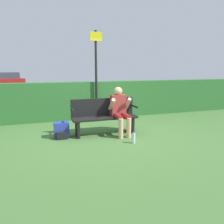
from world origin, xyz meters
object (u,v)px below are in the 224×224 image
at_px(backpack, 62,130).
at_px(water_bottle, 134,138).
at_px(person_seated, 120,109).
at_px(park_bench, 104,116).
at_px(signpost, 96,71).
at_px(parked_car, 6,81).

relative_size(backpack, water_bottle, 1.46).
bearing_deg(person_seated, park_bench, 158.15).
relative_size(person_seated, backpack, 3.15).
distance_m(backpack, water_bottle, 1.71).
distance_m(water_bottle, signpost, 2.79).
height_order(person_seated, parked_car, parked_car).
xyz_separation_m(person_seated, water_bottle, (0.05, -0.76, -0.51)).
xyz_separation_m(park_bench, signpost, (0.18, 1.50, 1.07)).
relative_size(person_seated, parked_car, 0.28).
xyz_separation_m(backpack, parked_car, (-2.79, 12.67, 0.45)).
distance_m(person_seated, backpack, 1.48).
relative_size(person_seated, signpost, 0.43).
bearing_deg(water_bottle, person_seated, 93.79).
relative_size(park_bench, water_bottle, 6.39).
distance_m(signpost, parked_car, 11.89).
height_order(person_seated, signpost, signpost).
relative_size(park_bench, backpack, 4.38).
distance_m(person_seated, signpost, 1.88).
height_order(park_bench, signpost, signpost).
relative_size(water_bottle, signpost, 0.09).
xyz_separation_m(signpost, parked_car, (-4.03, 11.15, -0.89)).
height_order(park_bench, water_bottle, park_bench).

